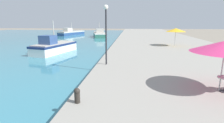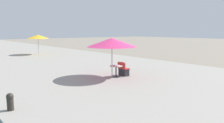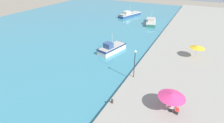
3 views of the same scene
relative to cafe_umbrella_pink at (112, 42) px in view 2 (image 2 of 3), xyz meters
The scene contains 7 objects.
quay_promenade 25.86m from the cafe_umbrella_pink, 88.04° to the left, with size 16.00×90.00×0.66m.
cafe_umbrella_pink is the anchor object (origin of this frame).
cafe_umbrella_white 16.37m from the cafe_umbrella_pink, 84.20° to the left, with size 2.68×2.68×2.43m.
cafe_table 1.68m from the cafe_umbrella_pink, 48.42° to the right, with size 0.80×0.80×0.74m.
cafe_chair_left 2.09m from the cafe_umbrella_pink, 18.89° to the right, with size 0.49×0.46×0.91m.
cafe_chair_right 2.06m from the cafe_umbrella_pink, ahead, with size 0.53×0.51×0.91m.
mooring_bollard 7.18m from the cafe_umbrella_pink, 162.56° to the right, with size 0.26×0.26×0.65m.
Camera 2 is at (-1.58, 0.87, 3.57)m, focal length 35.00 mm.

